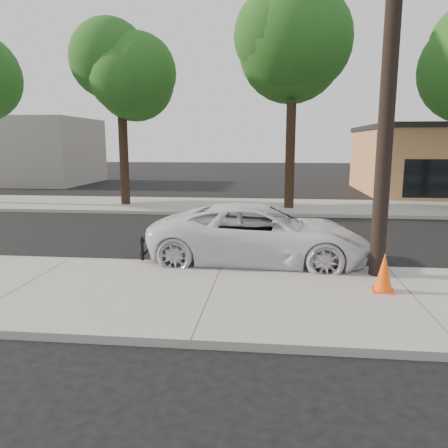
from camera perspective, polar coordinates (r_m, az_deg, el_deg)
The scene contains 10 objects.
ground at distance 13.05m, azimuth 0.86°, elevation -3.26°, with size 120.00×120.00×0.00m, color black.
near_sidewalk at distance 8.93m, azimuth -1.76°, elevation -9.31°, with size 90.00×4.40×0.15m, color gray.
far_sidewalk at distance 21.37m, azimuth 3.00°, elevation 2.33°, with size 90.00×5.00×0.15m, color gray.
curb_near at distance 11.01m, azimuth -0.17°, elevation -5.46°, with size 90.00×0.12×0.16m, color #9E9B93.
building_far at distance 38.90m, azimuth -27.08°, elevation 8.47°, with size 14.00×8.00×5.00m, color gray.
utility_pole at distance 10.34m, azimuth 20.84°, elevation 18.73°, with size 1.40×0.34×9.00m.
tree_b at distance 22.04m, azimuth -12.99°, elevation 18.19°, with size 4.34×4.20×8.45m.
tree_c at distance 20.64m, azimuth 9.64°, elevation 20.98°, with size 4.96×4.80×9.55m.
police_cruiser at distance 11.36m, azimuth 4.64°, elevation -1.34°, with size 2.58×5.60×1.56m, color white.
traffic_cone at distance 9.41m, azimuth 20.16°, elevation -5.97°, with size 0.47×0.47×0.80m.
Camera 1 is at (1.18, -12.62, 3.10)m, focal length 35.00 mm.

